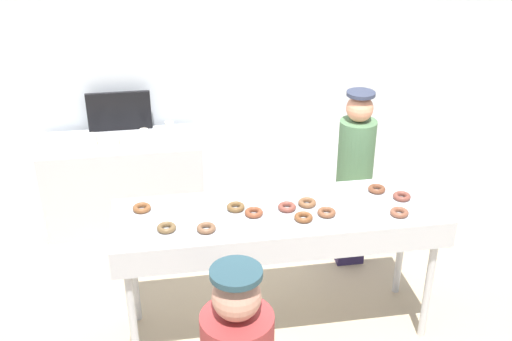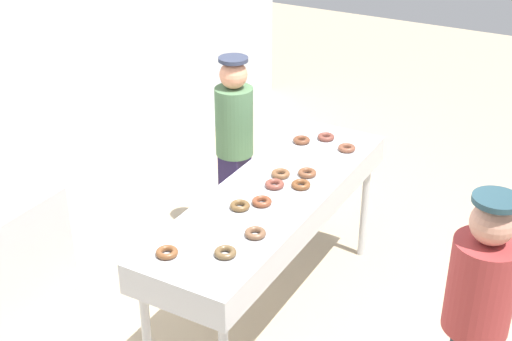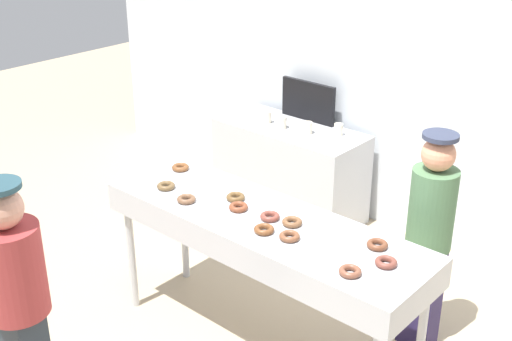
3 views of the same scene
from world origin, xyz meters
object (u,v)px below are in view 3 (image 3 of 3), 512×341
menu_display (308,101)px  fryer_conveyor (262,231)px  paper_cup_0 (308,128)px  chocolate_donut_6 (377,245)px  paper_cup_1 (338,130)px  chocolate_donut_5 (270,216)px  worker_baker (429,234)px  chocolate_donut_11 (386,262)px  chocolate_donut_10 (292,222)px  chocolate_donut_9 (180,167)px  paper_cup_3 (282,123)px  chocolate_donut_3 (350,271)px  chocolate_donut_1 (289,236)px  chocolate_donut_0 (236,197)px  chocolate_donut_8 (186,199)px  customer_waiting (18,299)px  prep_counter (289,170)px  chocolate_donut_7 (264,229)px  chocolate_donut_2 (238,207)px  chocolate_donut_4 (166,186)px  paper_cup_2 (267,117)px

menu_display → fryer_conveyor: bearing=-60.1°
paper_cup_0 → chocolate_donut_6: bearing=-42.7°
chocolate_donut_6 → paper_cup_1: chocolate_donut_6 is taller
chocolate_donut_5 → worker_baker: (0.75, 0.76, -0.18)m
chocolate_donut_11 → paper_cup_1: 2.46m
paper_cup_1 → chocolate_donut_6: bearing=-49.5°
chocolate_donut_10 → paper_cup_0: 2.05m
chocolate_donut_9 → paper_cup_3: size_ratio=1.15×
fryer_conveyor → chocolate_donut_3: 0.84m
chocolate_donut_1 → chocolate_donut_6: size_ratio=1.00×
chocolate_donut_0 → chocolate_donut_10: size_ratio=1.00×
fryer_conveyor → menu_display: 2.34m
chocolate_donut_8 → chocolate_donut_9: same height
chocolate_donut_8 → worker_baker: worker_baker is taller
chocolate_donut_3 → paper_cup_1: 2.56m
customer_waiting → prep_counter: 3.35m
chocolate_donut_10 → chocolate_donut_7: bearing=-110.6°
chocolate_donut_0 → chocolate_donut_2: 0.15m
chocolate_donut_7 → paper_cup_0: size_ratio=1.15×
chocolate_donut_2 → chocolate_donut_7: bearing=-20.0°
customer_waiting → menu_display: 3.57m
chocolate_donut_5 → customer_waiting: customer_waiting is taller
chocolate_donut_8 → chocolate_donut_10: size_ratio=1.00×
chocolate_donut_4 → chocolate_donut_3: bearing=-2.3°
fryer_conveyor → chocolate_donut_10: chocolate_donut_10 is taller
chocolate_donut_7 → chocolate_donut_11: same height
chocolate_donut_1 → paper_cup_0: chocolate_donut_1 is taller
worker_baker → prep_counter: bearing=-17.9°
fryer_conveyor → chocolate_donut_7: 0.23m
chocolate_donut_5 → chocolate_donut_6: (0.71, 0.15, 0.00)m
chocolate_donut_5 → chocolate_donut_1: bearing=-24.7°
chocolate_donut_8 → customer_waiting: 1.31m
chocolate_donut_5 → paper_cup_3: (-1.26, 1.68, -0.12)m
fryer_conveyor → paper_cup_2: fryer_conveyor is taller
chocolate_donut_4 → chocolate_donut_10: same height
chocolate_donut_4 → prep_counter: chocolate_donut_4 is taller
chocolate_donut_3 → prep_counter: bearing=135.3°
chocolate_donut_8 → menu_display: bearing=106.1°
prep_counter → paper_cup_1: paper_cup_1 is taller
customer_waiting → paper_cup_0: size_ratio=14.81×
chocolate_donut_7 → paper_cup_2: (-1.54, 1.85, -0.12)m
chocolate_donut_5 → paper_cup_3: chocolate_donut_5 is taller
fryer_conveyor → paper_cup_1: 2.01m
fryer_conveyor → chocolate_donut_1: chocolate_donut_1 is taller
chocolate_donut_0 → paper_cup_1: size_ratio=1.15×
chocolate_donut_10 → paper_cup_3: bearing=130.8°
chocolate_donut_1 → prep_counter: bearing=128.3°
chocolate_donut_7 → paper_cup_1: chocolate_donut_7 is taller
worker_baker → chocolate_donut_10: bearing=59.6°
paper_cup_2 → chocolate_donut_9: bearing=-73.6°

